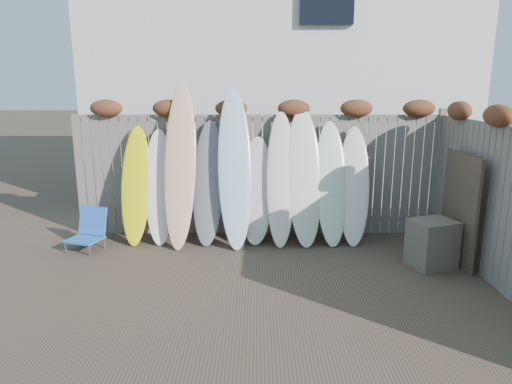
{
  "coord_description": "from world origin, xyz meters",
  "views": [
    {
      "loc": [
        0.02,
        -5.03,
        2.48
      ],
      "look_at": [
        0.0,
        1.2,
        1.0
      ],
      "focal_mm": 32.0,
      "sensor_mm": 36.0,
      "label": 1
    }
  ],
  "objects_px": {
    "wooden_crate": "(432,243)",
    "surfboard_0": "(136,185)",
    "lattice_panel": "(459,209)",
    "beach_chair": "(89,230)"
  },
  "relations": [
    {
      "from": "wooden_crate",
      "to": "surfboard_0",
      "type": "relative_size",
      "value": 0.35
    },
    {
      "from": "wooden_crate",
      "to": "lattice_panel",
      "type": "relative_size",
      "value": 0.42
    },
    {
      "from": "surfboard_0",
      "to": "beach_chair",
      "type": "bearing_deg",
      "value": -151.19
    },
    {
      "from": "wooden_crate",
      "to": "lattice_panel",
      "type": "bearing_deg",
      "value": 20.3
    },
    {
      "from": "lattice_panel",
      "to": "surfboard_0",
      "type": "distance_m",
      "value": 4.82
    },
    {
      "from": "lattice_panel",
      "to": "beach_chair",
      "type": "bearing_deg",
      "value": 173.83
    },
    {
      "from": "beach_chair",
      "to": "lattice_panel",
      "type": "xyz_separation_m",
      "value": [
        5.41,
        -0.56,
        0.49
      ]
    },
    {
      "from": "beach_chair",
      "to": "surfboard_0",
      "type": "distance_m",
      "value": 0.98
    },
    {
      "from": "beach_chair",
      "to": "lattice_panel",
      "type": "height_order",
      "value": "lattice_panel"
    },
    {
      "from": "lattice_panel",
      "to": "surfboard_0",
      "type": "xyz_separation_m",
      "value": [
        -4.74,
        0.9,
        0.14
      ]
    }
  ]
}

